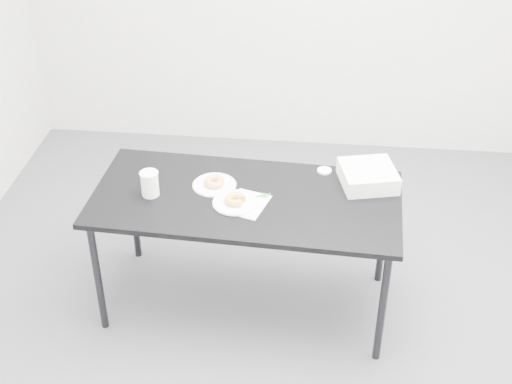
# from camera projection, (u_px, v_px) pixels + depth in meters

# --- Properties ---
(floor) EXTENTS (4.00, 4.00, 0.00)m
(floor) POSITION_uv_depth(u_px,v_px,m) (262.00, 308.00, 4.23)
(floor) COLOR #454549
(floor) RESTS_ON ground
(table) EXTENTS (1.71, 0.87, 0.76)m
(table) POSITION_uv_depth(u_px,v_px,m) (246.00, 205.00, 3.88)
(table) COLOR black
(table) RESTS_ON floor
(scorecard) EXTENTS (0.25, 0.29, 0.00)m
(scorecard) POSITION_uv_depth(u_px,v_px,m) (247.00, 204.00, 3.79)
(scorecard) COLOR white
(scorecard) RESTS_ON table
(logo_patch) EXTENTS (0.05, 0.05, 0.00)m
(logo_patch) POSITION_uv_depth(u_px,v_px,m) (265.00, 196.00, 3.85)
(logo_patch) COLOR green
(logo_patch) RESTS_ON scorecard
(pen) EXTENTS (0.11, 0.06, 0.01)m
(pen) POSITION_uv_depth(u_px,v_px,m) (261.00, 196.00, 3.84)
(pen) COLOR #0B7F4A
(pen) RESTS_ON scorecard
(napkin) EXTENTS (0.20, 0.20, 0.00)m
(napkin) POSITION_uv_depth(u_px,v_px,m) (242.00, 206.00, 3.77)
(napkin) COLOR white
(napkin) RESTS_ON table
(plate_near) EXTENTS (0.24, 0.24, 0.01)m
(plate_near) POSITION_uv_depth(u_px,v_px,m) (235.00, 203.00, 3.79)
(plate_near) COLOR white
(plate_near) RESTS_ON napkin
(donut_near) EXTENTS (0.15, 0.15, 0.04)m
(donut_near) POSITION_uv_depth(u_px,v_px,m) (235.00, 199.00, 3.78)
(donut_near) COLOR gold
(donut_near) RESTS_ON plate_near
(plate_far) EXTENTS (0.24, 0.24, 0.01)m
(plate_far) POSITION_uv_depth(u_px,v_px,m) (214.00, 185.00, 3.94)
(plate_far) COLOR white
(plate_far) RESTS_ON table
(donut_far) EXTENTS (0.12, 0.12, 0.04)m
(donut_far) POSITION_uv_depth(u_px,v_px,m) (214.00, 182.00, 3.93)
(donut_far) COLOR gold
(donut_far) RESTS_ON plate_far
(coffee_cup) EXTENTS (0.09, 0.09, 0.14)m
(coffee_cup) POSITION_uv_depth(u_px,v_px,m) (150.00, 184.00, 3.83)
(coffee_cup) COLOR white
(coffee_cup) RESTS_ON table
(cup_lid) EXTENTS (0.08, 0.08, 0.01)m
(cup_lid) POSITION_uv_depth(u_px,v_px,m) (324.00, 171.00, 4.06)
(cup_lid) COLOR white
(cup_lid) RESTS_ON table
(bakery_box) EXTENTS (0.35, 0.35, 0.10)m
(bakery_box) POSITION_uv_depth(u_px,v_px,m) (368.00, 176.00, 3.93)
(bakery_box) COLOR white
(bakery_box) RESTS_ON table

